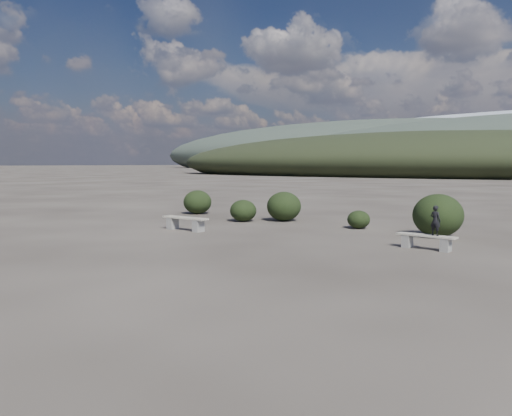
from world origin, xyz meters
The scene contains 9 objects.
ground centered at (0.00, 0.00, 0.00)m, with size 1200.00×1200.00×0.00m, color #2D2823.
bench_left centered at (-4.56, 4.59, 0.30)m, with size 1.97×0.48×0.49m.
bench_right centered at (3.85, 5.47, 0.25)m, with size 1.70×0.52×0.42m.
seated_person centered at (4.09, 5.44, 0.85)m, with size 0.31×0.20×0.85m, color black.
shrub_a centered at (-4.48, 8.07, 0.46)m, with size 1.12×1.12×0.92m, color black.
shrub_b centered at (-3.18, 9.22, 0.62)m, with size 1.46×1.46×1.25m, color black.
shrub_c centered at (0.44, 8.70, 0.34)m, with size 0.85×0.85×0.68m, color black.
shrub_d centered at (3.45, 8.20, 0.72)m, with size 1.64×1.64×1.43m, color black.
shrub_f centered at (-8.19, 9.40, 0.57)m, with size 1.36×1.36×1.15m, color black.
Camera 1 is at (7.82, -8.82, 2.44)m, focal length 35.00 mm.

